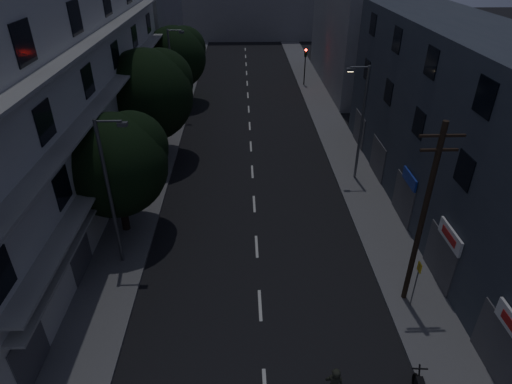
{
  "coord_description": "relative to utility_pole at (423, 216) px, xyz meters",
  "views": [
    {
      "loc": [
        -0.7,
        -8.18,
        15.06
      ],
      "look_at": [
        0.0,
        12.0,
        3.0
      ],
      "focal_mm": 30.0,
      "sensor_mm": 36.0,
      "label": 1
    }
  ],
  "objects": [
    {
      "name": "ground",
      "position": [
        -6.95,
        18.34,
        -4.87
      ],
      "size": [
        160.0,
        160.0,
        0.0
      ],
      "primitive_type": "plane",
      "color": "black",
      "rests_on": "ground"
    },
    {
      "name": "sidewalk_left",
      "position": [
        -14.45,
        18.34,
        -4.79
      ],
      "size": [
        3.0,
        90.0,
        0.15
      ],
      "primitive_type": "cube",
      "color": "#565659",
      "rests_on": "ground"
    },
    {
      "name": "sidewalk_right",
      "position": [
        0.55,
        18.34,
        -4.79
      ],
      "size": [
        3.0,
        90.0,
        0.15
      ],
      "primitive_type": "cube",
      "color": "#565659",
      "rests_on": "ground"
    },
    {
      "name": "lane_markings",
      "position": [
        -6.95,
        24.59,
        -4.86
      ],
      "size": [
        0.15,
        60.5,
        0.01
      ],
      "color": "beige",
      "rests_on": "ground"
    },
    {
      "name": "building_left",
      "position": [
        -18.92,
        11.34,
        2.13
      ],
      "size": [
        7.0,
        36.0,
        14.0
      ],
      "color": "#B8B7B2",
      "rests_on": "ground"
    },
    {
      "name": "building_right",
      "position": [
        5.05,
        7.33,
        0.63
      ],
      "size": [
        6.19,
        28.0,
        11.0
      ],
      "color": "#2E343E",
      "rests_on": "ground"
    },
    {
      "name": "building_far_left",
      "position": [
        -18.95,
        41.34,
        3.13
      ],
      "size": [
        6.0,
        20.0,
        16.0
      ],
      "primitive_type": "cube",
      "color": "slate",
      "rests_on": "ground"
    },
    {
      "name": "building_far_right",
      "position": [
        5.05,
        35.34,
        1.63
      ],
      "size": [
        6.0,
        20.0,
        13.0
      ],
      "primitive_type": "cube",
      "color": "slate",
      "rests_on": "ground"
    },
    {
      "name": "building_far_end",
      "position": [
        -6.95,
        63.34,
        0.13
      ],
      "size": [
        24.0,
        8.0,
        10.0
      ],
      "primitive_type": "cube",
      "color": "slate",
      "rests_on": "ground"
    },
    {
      "name": "tree_near",
      "position": [
        -14.57,
        6.2,
        -0.27
      ],
      "size": [
        5.77,
        5.77,
        7.12
      ],
      "color": "black",
      "rests_on": "sidewalk_left"
    },
    {
      "name": "tree_mid",
      "position": [
        -14.51,
        16.0,
        0.46
      ],
      "size": [
        6.73,
        6.73,
        8.29
      ],
      "color": "black",
      "rests_on": "sidewalk_left"
    },
    {
      "name": "tree_far",
      "position": [
        -14.18,
        29.08,
        0.05
      ],
      "size": [
        6.15,
        6.15,
        7.6
      ],
      "color": "black",
      "rests_on": "sidewalk_left"
    },
    {
      "name": "traffic_signal_far_right",
      "position": [
        -0.29,
        34.6,
        -1.77
      ],
      "size": [
        0.28,
        0.37,
        4.1
      ],
      "color": "black",
      "rests_on": "sidewalk_right"
    },
    {
      "name": "traffic_signal_far_left",
      "position": [
        -13.61,
        32.72,
        -1.77
      ],
      "size": [
        0.28,
        0.37,
        4.1
      ],
      "color": "black",
      "rests_on": "sidewalk_left"
    },
    {
      "name": "street_lamp_left_near",
      "position": [
        -14.07,
        3.25,
        -0.27
      ],
      "size": [
        1.51,
        0.25,
        8.0
      ],
      "color": "#525459",
      "rests_on": "sidewalk_left"
    },
    {
      "name": "street_lamp_right",
      "position": [
        0.3,
        11.97,
        -0.27
      ],
      "size": [
        1.51,
        0.25,
        8.0
      ],
      "color": "slate",
      "rests_on": "sidewalk_right"
    },
    {
      "name": "street_lamp_left_far",
      "position": [
        -13.91,
        24.77,
        -0.27
      ],
      "size": [
        1.51,
        0.25,
        8.0
      ],
      "color": "slate",
      "rests_on": "sidewalk_left"
    },
    {
      "name": "utility_pole",
      "position": [
        0.0,
        0.0,
        0.0
      ],
      "size": [
        1.8,
        0.24,
        9.0
      ],
      "color": "black",
      "rests_on": "sidewalk_right"
    },
    {
      "name": "bus_stop_sign",
      "position": [
        0.13,
        -0.53,
        -2.98
      ],
      "size": [
        0.06,
        0.35,
        2.52
      ],
      "color": "#595B60",
      "rests_on": "sidewalk_right"
    }
  ]
}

